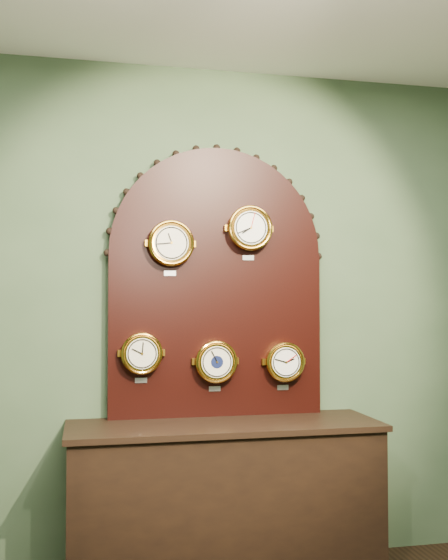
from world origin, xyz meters
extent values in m
plane|color=#40563B|center=(0.00, 2.50, 1.40)|extent=(4.00, 0.00, 4.00)
cube|color=black|center=(0.00, 2.23, 0.40)|extent=(1.60, 0.50, 0.80)
cube|color=black|center=(0.00, 2.45, 1.28)|extent=(1.20, 0.06, 0.90)
cylinder|color=black|center=(0.00, 2.45, 1.73)|extent=(1.20, 0.06, 1.20)
cylinder|color=gold|center=(-0.27, 2.39, 1.78)|extent=(0.23, 0.08, 0.23)
torus|color=gold|center=(-0.27, 2.36, 1.78)|extent=(0.25, 0.02, 0.25)
cylinder|color=beige|center=(-0.27, 2.35, 1.78)|extent=(0.19, 0.01, 0.19)
cube|color=#B3B3BA|center=(-0.27, 2.42, 1.62)|extent=(0.07, 0.01, 0.03)
cylinder|color=gold|center=(0.18, 2.39, 1.88)|extent=(0.23, 0.08, 0.23)
torus|color=gold|center=(0.18, 2.36, 1.88)|extent=(0.25, 0.02, 0.25)
cylinder|color=white|center=(0.18, 2.35, 1.88)|extent=(0.19, 0.01, 0.19)
cube|color=#B3B3BA|center=(0.18, 2.42, 1.71)|extent=(0.07, 0.01, 0.03)
cylinder|color=gold|center=(-0.42, 2.39, 1.19)|extent=(0.21, 0.08, 0.21)
torus|color=gold|center=(-0.42, 2.36, 1.19)|extent=(0.22, 0.02, 0.22)
cylinder|color=beige|center=(-0.42, 2.35, 1.19)|extent=(0.17, 0.01, 0.17)
cube|color=#B3B3BA|center=(-0.42, 2.42, 1.04)|extent=(0.07, 0.01, 0.03)
cylinder|color=gold|center=(-0.02, 2.39, 1.14)|extent=(0.22, 0.08, 0.22)
torus|color=gold|center=(-0.02, 2.36, 1.14)|extent=(0.23, 0.02, 0.23)
cylinder|color=beige|center=(-0.02, 2.35, 1.14)|extent=(0.17, 0.01, 0.17)
cube|color=#B3B3BA|center=(-0.02, 2.42, 0.98)|extent=(0.07, 0.01, 0.03)
cylinder|color=#0D153C|center=(-0.02, 2.35, 1.14)|extent=(0.07, 0.00, 0.07)
cylinder|color=gold|center=(0.38, 2.39, 1.13)|extent=(0.21, 0.08, 0.21)
torus|color=gold|center=(0.38, 2.36, 1.13)|extent=(0.22, 0.02, 0.22)
cylinder|color=white|center=(0.38, 2.35, 1.13)|extent=(0.17, 0.01, 0.17)
cube|color=#B3B3BA|center=(0.38, 2.42, 0.98)|extent=(0.06, 0.01, 0.03)
camera|label=1|loc=(-0.72, -1.10, 1.46)|focal=41.48mm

